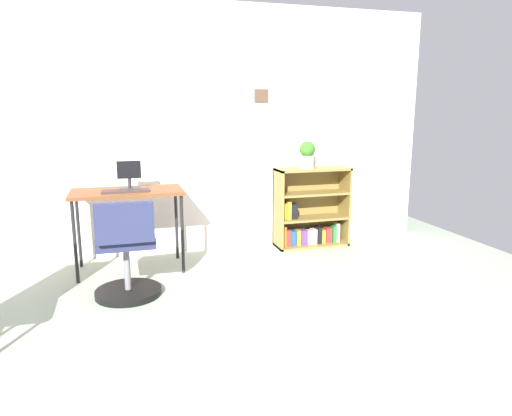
% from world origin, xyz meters
% --- Properties ---
extents(ground_plane, '(6.24, 6.24, 0.00)m').
position_xyz_m(ground_plane, '(0.00, 0.00, 0.00)').
color(ground_plane, '#92A18C').
extents(wall_back, '(5.20, 0.12, 2.49)m').
position_xyz_m(wall_back, '(0.00, 2.15, 1.24)').
color(wall_back, silver).
rests_on(wall_back, ground_plane).
extents(desk, '(0.98, 0.51, 0.75)m').
position_xyz_m(desk, '(-0.63, 1.66, 0.68)').
color(desk, brown).
rests_on(desk, ground_plane).
extents(monitor, '(0.21, 0.19, 0.26)m').
position_xyz_m(monitor, '(-0.60, 1.71, 0.86)').
color(monitor, '#262628').
rests_on(monitor, desk).
extents(keyboard, '(0.41, 0.14, 0.02)m').
position_xyz_m(keyboard, '(-0.64, 1.57, 0.75)').
color(keyboard, '#362927').
rests_on(keyboard, desk).
extents(office_chair, '(0.52, 0.55, 0.80)m').
position_xyz_m(office_chair, '(-0.67, 0.98, 0.35)').
color(office_chair, black).
rests_on(office_chair, ground_plane).
extents(bookshelf_low, '(0.79, 0.30, 0.85)m').
position_xyz_m(bookshelf_low, '(1.26, 1.95, 0.37)').
color(bookshelf_low, olive).
rests_on(bookshelf_low, ground_plane).
extents(potted_plant_on_shelf, '(0.16, 0.16, 0.28)m').
position_xyz_m(potted_plant_on_shelf, '(1.20, 1.90, 1.00)').
color(potted_plant_on_shelf, '#B7B2A8').
rests_on(potted_plant_on_shelf, bookshelf_low).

